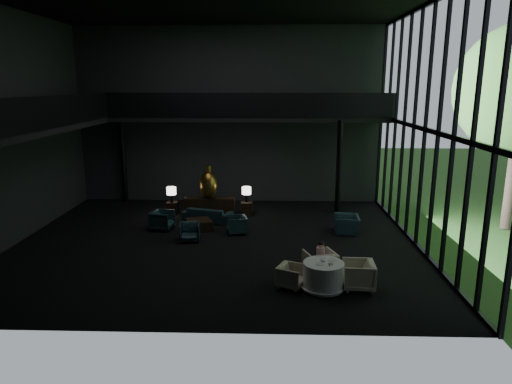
{
  "coord_description": "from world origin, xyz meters",
  "views": [
    {
      "loc": [
        1.86,
        -15.18,
        5.44
      ],
      "look_at": [
        1.38,
        0.5,
        1.73
      ],
      "focal_mm": 32.0,
      "sensor_mm": 36.0,
      "label": 1
    }
  ],
  "objects_px": {
    "bronze_urn": "(209,185)",
    "window_armchair": "(347,222)",
    "dining_table": "(323,277)",
    "dining_chair_east": "(358,272)",
    "dining_chair_north": "(320,261)",
    "lounge_armchair_west": "(162,219)",
    "table_lamp_left": "(171,192)",
    "lounge_armchair_east": "(237,224)",
    "lounge_armchair_south": "(190,232)",
    "side_table_right": "(246,208)",
    "sofa": "(208,212)",
    "child": "(321,250)",
    "coffee_table": "(199,225)",
    "table_lamp_right": "(246,191)",
    "side_table_left": "(172,208)",
    "console": "(210,206)",
    "dining_chair_west": "(291,276)"
  },
  "relations": [
    {
      "from": "side_table_left",
      "to": "coffee_table",
      "type": "bearing_deg",
      "value": -56.12
    },
    {
      "from": "table_lamp_left",
      "to": "sofa",
      "type": "bearing_deg",
      "value": -32.02
    },
    {
      "from": "window_armchair",
      "to": "child",
      "type": "distance_m",
      "value": 4.13
    },
    {
      "from": "coffee_table",
      "to": "lounge_armchair_south",
      "type": "bearing_deg",
      "value": -95.95
    },
    {
      "from": "table_lamp_left",
      "to": "dining_chair_east",
      "type": "height_order",
      "value": "table_lamp_left"
    },
    {
      "from": "table_lamp_left",
      "to": "lounge_armchair_east",
      "type": "bearing_deg",
      "value": -40.44
    },
    {
      "from": "dining_chair_west",
      "to": "console",
      "type": "bearing_deg",
      "value": 48.31
    },
    {
      "from": "child",
      "to": "lounge_armchair_south",
      "type": "bearing_deg",
      "value": -32.56
    },
    {
      "from": "side_table_right",
      "to": "table_lamp_right",
      "type": "xyz_separation_m",
      "value": [
        0.0,
        0.06,
        0.74
      ]
    },
    {
      "from": "window_armchair",
      "to": "dining_table",
      "type": "xyz_separation_m",
      "value": [
        -1.43,
        -4.88,
        -0.08
      ]
    },
    {
      "from": "lounge_armchair_east",
      "to": "sofa",
      "type": "bearing_deg",
      "value": -151.49
    },
    {
      "from": "dining_chair_east",
      "to": "dining_chair_north",
      "type": "bearing_deg",
      "value": -126.28
    },
    {
      "from": "lounge_armchair_south",
      "to": "dining_chair_east",
      "type": "height_order",
      "value": "dining_chair_east"
    },
    {
      "from": "side_table_right",
      "to": "dining_chair_east",
      "type": "relative_size",
      "value": 0.58
    },
    {
      "from": "lounge_armchair_west",
      "to": "dining_table",
      "type": "xyz_separation_m",
      "value": [
        5.59,
        -5.04,
        -0.09
      ]
    },
    {
      "from": "side_table_left",
      "to": "table_lamp_left",
      "type": "height_order",
      "value": "table_lamp_left"
    },
    {
      "from": "table_lamp_left",
      "to": "dining_chair_north",
      "type": "distance_m",
      "value": 8.54
    },
    {
      "from": "side_table_right",
      "to": "sofa",
      "type": "height_order",
      "value": "sofa"
    },
    {
      "from": "bronze_urn",
      "to": "child",
      "type": "height_order",
      "value": "bronze_urn"
    },
    {
      "from": "bronze_urn",
      "to": "dining_chair_east",
      "type": "distance_m",
      "value": 8.77
    },
    {
      "from": "side_table_left",
      "to": "lounge_armchair_east",
      "type": "relative_size",
      "value": 0.74
    },
    {
      "from": "console",
      "to": "dining_chair_west",
      "type": "xyz_separation_m",
      "value": [
        3.19,
        -7.24,
        -0.04
      ]
    },
    {
      "from": "coffee_table",
      "to": "child",
      "type": "height_order",
      "value": "child"
    },
    {
      "from": "sofa",
      "to": "dining_table",
      "type": "xyz_separation_m",
      "value": [
        3.97,
        -6.14,
        -0.05
      ]
    },
    {
      "from": "sofa",
      "to": "window_armchair",
      "type": "distance_m",
      "value": 5.55
    },
    {
      "from": "table_lamp_right",
      "to": "coffee_table",
      "type": "relative_size",
      "value": 0.74
    },
    {
      "from": "console",
      "to": "coffee_table",
      "type": "distance_m",
      "value": 2.27
    },
    {
      "from": "side_table_right",
      "to": "sofa",
      "type": "bearing_deg",
      "value": -143.95
    },
    {
      "from": "lounge_armchair_east",
      "to": "lounge_armchair_south",
      "type": "height_order",
      "value": "lounge_armchair_east"
    },
    {
      "from": "table_lamp_left",
      "to": "lounge_armchair_east",
      "type": "distance_m",
      "value": 3.95
    },
    {
      "from": "console",
      "to": "dining_chair_north",
      "type": "bearing_deg",
      "value": -57.98
    },
    {
      "from": "table_lamp_left",
      "to": "coffee_table",
      "type": "height_order",
      "value": "table_lamp_left"
    },
    {
      "from": "side_table_right",
      "to": "coffee_table",
      "type": "bearing_deg",
      "value": -128.14
    },
    {
      "from": "bronze_urn",
      "to": "window_armchair",
      "type": "height_order",
      "value": "bronze_urn"
    },
    {
      "from": "lounge_armchair_west",
      "to": "side_table_right",
      "type": "bearing_deg",
      "value": -46.35
    },
    {
      "from": "sofa",
      "to": "coffee_table",
      "type": "xyz_separation_m",
      "value": [
        -0.2,
        -1.08,
        -0.18
      ]
    },
    {
      "from": "bronze_urn",
      "to": "side_table_left",
      "type": "xyz_separation_m",
      "value": [
        -1.6,
        0.07,
        -1.04
      ]
    },
    {
      "from": "lounge_armchair_south",
      "to": "dining_chair_west",
      "type": "xyz_separation_m",
      "value": [
        3.44,
        -3.7,
        -0.02
      ]
    },
    {
      "from": "coffee_table",
      "to": "dining_table",
      "type": "xyz_separation_m",
      "value": [
        4.17,
        -5.05,
        0.13
      ]
    },
    {
      "from": "bronze_urn",
      "to": "dining_chair_west",
      "type": "height_order",
      "value": "bronze_urn"
    },
    {
      "from": "console",
      "to": "dining_chair_west",
      "type": "height_order",
      "value": "console"
    },
    {
      "from": "window_armchair",
      "to": "dining_chair_east",
      "type": "height_order",
      "value": "dining_chair_east"
    },
    {
      "from": "table_lamp_left",
      "to": "lounge_armchair_south",
      "type": "height_order",
      "value": "table_lamp_left"
    },
    {
      "from": "dining_chair_north",
      "to": "dining_table",
      "type": "bearing_deg",
      "value": 71.21
    },
    {
      "from": "table_lamp_left",
      "to": "window_armchair",
      "type": "xyz_separation_m",
      "value": [
        7.09,
        -2.31,
        -0.58
      ]
    },
    {
      "from": "dining_table",
      "to": "dining_chair_east",
      "type": "xyz_separation_m",
      "value": [
        0.95,
        0.04,
        0.14
      ]
    },
    {
      "from": "dining_chair_north",
      "to": "bronze_urn",
      "type": "bearing_deg",
      "value": -76.11
    },
    {
      "from": "table_lamp_right",
      "to": "dining_chair_east",
      "type": "bearing_deg",
      "value": -64.8
    },
    {
      "from": "side_table_right",
      "to": "lounge_armchair_south",
      "type": "relative_size",
      "value": 0.8
    },
    {
      "from": "table_lamp_left",
      "to": "bronze_urn",
      "type": "bearing_deg",
      "value": 0.01
    }
  ]
}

